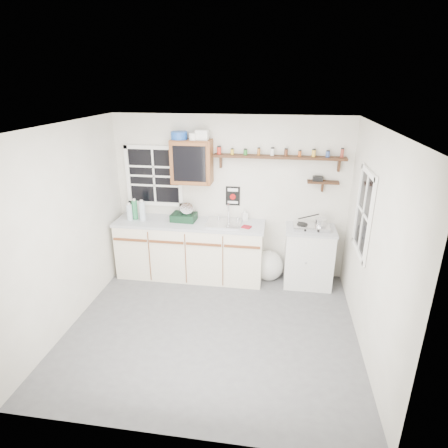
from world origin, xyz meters
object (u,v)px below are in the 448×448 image
(main_cabinet, at_px, (190,249))
(dish_rack, at_px, (185,215))
(hotplate, at_px, (311,227))
(upper_cabinet, at_px, (192,162))
(spice_shelf, at_px, (279,157))
(right_cabinet, at_px, (308,256))

(main_cabinet, height_order, dish_rack, dish_rack)
(hotplate, bearing_deg, upper_cabinet, 173.22)
(main_cabinet, relative_size, spice_shelf, 1.21)
(hotplate, bearing_deg, main_cabinet, 177.80)
(main_cabinet, relative_size, upper_cabinet, 3.55)
(upper_cabinet, distance_m, spice_shelf, 1.28)
(main_cabinet, height_order, right_cabinet, main_cabinet)
(main_cabinet, distance_m, upper_cabinet, 1.37)
(main_cabinet, relative_size, hotplate, 4.35)
(main_cabinet, xyz_separation_m, dish_rack, (-0.08, 0.06, 0.55))
(upper_cabinet, bearing_deg, right_cabinet, -3.76)
(dish_rack, bearing_deg, upper_cabinet, 38.51)
(spice_shelf, bearing_deg, main_cabinet, -170.74)
(main_cabinet, height_order, hotplate, hotplate)
(upper_cabinet, bearing_deg, hotplate, -4.40)
(main_cabinet, relative_size, dish_rack, 5.96)
(right_cabinet, relative_size, spice_shelf, 0.48)
(right_cabinet, relative_size, dish_rack, 2.35)
(main_cabinet, relative_size, right_cabinet, 2.54)
(spice_shelf, height_order, dish_rack, spice_shelf)
(spice_shelf, height_order, hotplate, spice_shelf)
(main_cabinet, distance_m, hotplate, 1.90)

